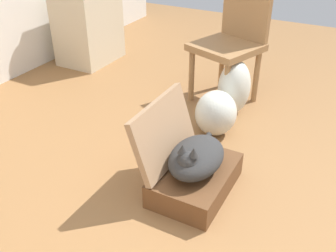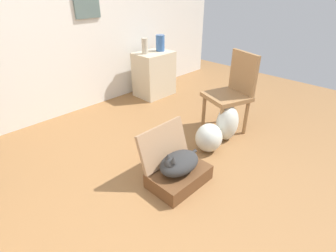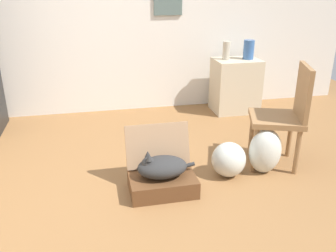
{
  "view_description": "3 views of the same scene",
  "coord_description": "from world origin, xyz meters",
  "px_view_note": "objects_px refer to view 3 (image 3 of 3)",
  "views": [
    {
      "loc": [
        -1.33,
        -0.55,
        1.44
      ],
      "look_at": [
        0.38,
        0.36,
        0.27
      ],
      "focal_mm": 41.46,
      "sensor_mm": 36.0,
      "label": 1
    },
    {
      "loc": [
        -1.15,
        -1.1,
        1.61
      ],
      "look_at": [
        0.41,
        0.42,
        0.4
      ],
      "focal_mm": 27.78,
      "sensor_mm": 36.0,
      "label": 2
    },
    {
      "loc": [
        -0.26,
        -2.38,
        1.61
      ],
      "look_at": [
        0.33,
        0.34,
        0.48
      ],
      "focal_mm": 38.52,
      "sensor_mm": 36.0,
      "label": 3
    }
  ],
  "objects_px": {
    "plastic_bag_clear": "(265,151)",
    "vase_tall": "(226,51)",
    "vase_short": "(249,50)",
    "side_table": "(235,86)",
    "suitcase_base": "(162,184)",
    "cat": "(161,167)",
    "chair": "(285,113)",
    "plastic_bag_white": "(229,160)"
  },
  "relations": [
    {
      "from": "cat",
      "to": "chair",
      "type": "xyz_separation_m",
      "value": [
        1.18,
        0.24,
        0.28
      ]
    },
    {
      "from": "plastic_bag_white",
      "to": "side_table",
      "type": "bearing_deg",
      "value": 66.54
    },
    {
      "from": "suitcase_base",
      "to": "chair",
      "type": "bearing_deg",
      "value": 11.62
    },
    {
      "from": "cat",
      "to": "side_table",
      "type": "height_order",
      "value": "side_table"
    },
    {
      "from": "suitcase_base",
      "to": "plastic_bag_clear",
      "type": "height_order",
      "value": "plastic_bag_clear"
    },
    {
      "from": "vase_tall",
      "to": "chair",
      "type": "relative_size",
      "value": 0.24
    },
    {
      "from": "plastic_bag_clear",
      "to": "plastic_bag_white",
      "type": "bearing_deg",
      "value": 179.16
    },
    {
      "from": "plastic_bag_white",
      "to": "vase_short",
      "type": "bearing_deg",
      "value": 62.38
    },
    {
      "from": "plastic_bag_clear",
      "to": "chair",
      "type": "relative_size",
      "value": 0.44
    },
    {
      "from": "plastic_bag_clear",
      "to": "vase_short",
      "type": "distance_m",
      "value": 1.79
    },
    {
      "from": "vase_tall",
      "to": "chair",
      "type": "height_order",
      "value": "chair"
    },
    {
      "from": "plastic_bag_white",
      "to": "vase_tall",
      "type": "distance_m",
      "value": 1.84
    },
    {
      "from": "suitcase_base",
      "to": "plastic_bag_clear",
      "type": "distance_m",
      "value": 0.97
    },
    {
      "from": "vase_short",
      "to": "vase_tall",
      "type": "bearing_deg",
      "value": 173.34
    },
    {
      "from": "chair",
      "to": "plastic_bag_white",
      "type": "bearing_deg",
      "value": -59.74
    },
    {
      "from": "vase_short",
      "to": "chair",
      "type": "bearing_deg",
      "value": -100.78
    },
    {
      "from": "suitcase_base",
      "to": "side_table",
      "type": "xyz_separation_m",
      "value": [
        1.31,
        1.74,
        0.27
      ]
    },
    {
      "from": "cat",
      "to": "plastic_bag_white",
      "type": "distance_m",
      "value": 0.64
    },
    {
      "from": "chair",
      "to": "vase_short",
      "type": "bearing_deg",
      "value": -171.5
    },
    {
      "from": "side_table",
      "to": "plastic_bag_clear",
      "type": "bearing_deg",
      "value": -102.66
    },
    {
      "from": "plastic_bag_white",
      "to": "plastic_bag_clear",
      "type": "distance_m",
      "value": 0.34
    },
    {
      "from": "side_table",
      "to": "vase_short",
      "type": "xyz_separation_m",
      "value": [
        0.14,
        -0.0,
        0.46
      ]
    },
    {
      "from": "cat",
      "to": "plastic_bag_white",
      "type": "bearing_deg",
      "value": 12.0
    },
    {
      "from": "vase_short",
      "to": "suitcase_base",
      "type": "bearing_deg",
      "value": -129.98
    },
    {
      "from": "side_table",
      "to": "chair",
      "type": "relative_size",
      "value": 0.72
    },
    {
      "from": "suitcase_base",
      "to": "plastic_bag_white",
      "type": "distance_m",
      "value": 0.64
    },
    {
      "from": "suitcase_base",
      "to": "chair",
      "type": "distance_m",
      "value": 1.27
    },
    {
      "from": "suitcase_base",
      "to": "plastic_bag_white",
      "type": "bearing_deg",
      "value": 12.18
    },
    {
      "from": "plastic_bag_clear",
      "to": "vase_short",
      "type": "height_order",
      "value": "vase_short"
    },
    {
      "from": "suitcase_base",
      "to": "side_table",
      "type": "relative_size",
      "value": 0.79
    },
    {
      "from": "suitcase_base",
      "to": "chair",
      "type": "xyz_separation_m",
      "value": [
        1.17,
        0.24,
        0.43
      ]
    },
    {
      "from": "plastic_bag_clear",
      "to": "vase_tall",
      "type": "height_order",
      "value": "vase_tall"
    },
    {
      "from": "side_table",
      "to": "chair",
      "type": "distance_m",
      "value": 1.52
    },
    {
      "from": "vase_tall",
      "to": "cat",
      "type": "bearing_deg",
      "value": -123.7
    },
    {
      "from": "cat",
      "to": "side_table",
      "type": "bearing_deg",
      "value": 52.76
    },
    {
      "from": "suitcase_base",
      "to": "cat",
      "type": "height_order",
      "value": "cat"
    },
    {
      "from": "vase_tall",
      "to": "vase_short",
      "type": "relative_size",
      "value": 0.94
    },
    {
      "from": "suitcase_base",
      "to": "side_table",
      "type": "distance_m",
      "value": 2.2
    },
    {
      "from": "side_table",
      "to": "vase_tall",
      "type": "distance_m",
      "value": 0.48
    },
    {
      "from": "plastic_bag_white",
      "to": "vase_tall",
      "type": "xyz_separation_m",
      "value": [
        0.56,
        1.64,
        0.64
      ]
    },
    {
      "from": "suitcase_base",
      "to": "cat",
      "type": "xyz_separation_m",
      "value": [
        -0.01,
        0.0,
        0.16
      ]
    },
    {
      "from": "vase_short",
      "to": "side_table",
      "type": "bearing_deg",
      "value": 178.84
    }
  ]
}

